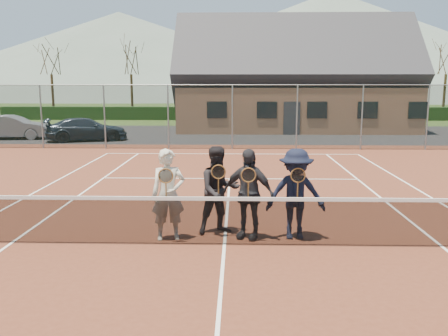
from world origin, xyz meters
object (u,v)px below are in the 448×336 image
Objects in this scene: clubhouse at (294,70)px; player_c at (248,194)px; tennis_net at (224,219)px; player_a at (168,195)px; player_d at (296,194)px; car_c at (87,129)px; player_b at (219,190)px; car_b at (13,127)px.

clubhouse is 24.00m from player_c.
player_c reaches higher than tennis_net.
clubhouse is 24.40m from player_a.
player_d is at bearing 0.13° from player_c.
clubhouse is at bearing -76.23° from car_c.
clubhouse is at bearing 79.91° from player_b.
player_c is at bearing -170.57° from car_c.
tennis_net is at bearing -152.55° from car_b.
car_c reaches higher than tennis_net.
player_b is at bearing -171.78° from car_c.
car_c is at bearing -106.84° from car_b.
tennis_net is 6.49× the size of player_c.
tennis_net is at bearing -161.52° from player_d.
player_a is 1.56m from player_c.
car_b is 2.23× the size of player_c.
player_b reaches higher than car_b.
player_b and player_c have the same top height.
car_b is at bearing 126.20° from player_b.
player_d is at bearing -168.01° from car_c.
player_d is at bearing -96.33° from clubhouse.
player_b is (7.77, -15.90, 0.30)m from car_c.
clubhouse is 8.67× the size of player_c.
tennis_net is 0.75× the size of clubhouse.
player_d is (-2.61, -23.53, -3.07)m from clubhouse.
car_c is 17.69m from player_a.
tennis_net is 6.49× the size of player_b.
clubhouse reaches higher than tennis_net.
car_b reaches higher than car_c.
car_b is 20.57m from player_b.
tennis_net is at bearing -172.47° from car_c.
clubhouse is 23.88m from player_d.
car_b is at bearing 126.98° from player_c.
clubhouse reaches higher than car_b.
player_d reaches higher than tennis_net.
car_c is 0.27× the size of clubhouse.
player_a is at bearing -154.55° from car_b.
player_c is (12.73, -16.91, 0.26)m from car_b.
clubhouse reaches higher than player_a.
player_a and player_d have the same top height.
player_d is (9.29, -16.21, 0.30)m from car_c.
car_c is 18.45m from tennis_net.
player_a is 1.07m from player_b.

